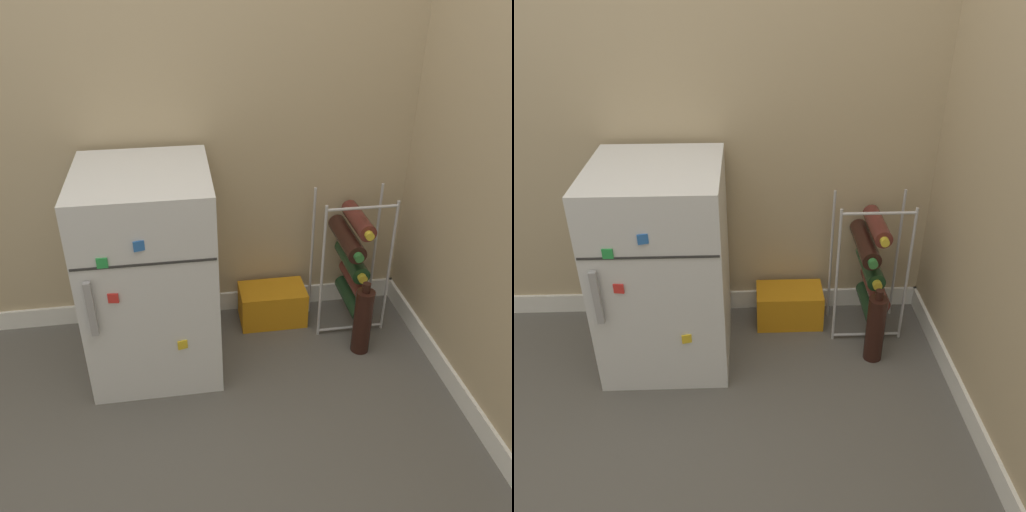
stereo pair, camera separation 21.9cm
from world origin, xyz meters
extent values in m
plane|color=#56544F|center=(0.00, 0.00, 0.00)|extent=(14.00, 14.00, 0.00)
cube|color=tan|center=(0.00, 0.59, 1.25)|extent=(6.93, 0.06, 2.50)
cube|color=white|center=(0.00, 0.55, 0.04)|extent=(6.93, 0.01, 0.09)
cube|color=silver|center=(-0.16, 0.27, 0.41)|extent=(0.49, 0.52, 0.82)
cube|color=#2D2D2D|center=(-0.16, 0.01, 0.60)|extent=(0.48, 0.00, 0.01)
cube|color=#9E9EA3|center=(-0.35, -0.01, 0.45)|extent=(0.02, 0.02, 0.21)
cube|color=green|center=(-0.29, 0.01, 0.62)|extent=(0.04, 0.01, 0.04)
cube|color=red|center=(-0.27, 0.01, 0.48)|extent=(0.04, 0.01, 0.04)
cube|color=yellow|center=(-0.06, 0.01, 0.25)|extent=(0.04, 0.01, 0.04)
cube|color=blue|center=(-0.17, 0.01, 0.67)|extent=(0.04, 0.02, 0.04)
cylinder|color=#B2B2B7|center=(0.53, 0.30, 0.31)|extent=(0.01, 0.01, 0.63)
cylinder|color=#B2B2B7|center=(0.83, 0.30, 0.31)|extent=(0.01, 0.01, 0.63)
cylinder|color=#B2B2B7|center=(0.53, 0.47, 0.31)|extent=(0.01, 0.01, 0.63)
cylinder|color=#B2B2B7|center=(0.83, 0.47, 0.31)|extent=(0.01, 0.01, 0.63)
cylinder|color=#B2B2B7|center=(0.68, 0.30, 0.02)|extent=(0.29, 0.01, 0.01)
cylinder|color=#B2B2B7|center=(0.68, 0.30, 0.61)|extent=(0.29, 0.01, 0.01)
cylinder|color=#19381E|center=(0.70, 0.38, 0.11)|extent=(0.07, 0.27, 0.07)
cylinder|color=black|center=(0.70, 0.24, 0.11)|extent=(0.03, 0.02, 0.03)
cylinder|color=#56231E|center=(0.72, 0.38, 0.21)|extent=(0.08, 0.28, 0.08)
cylinder|color=#2D7033|center=(0.72, 0.23, 0.21)|extent=(0.04, 0.02, 0.04)
cylinder|color=#19381E|center=(0.69, 0.38, 0.31)|extent=(0.08, 0.27, 0.08)
cylinder|color=gold|center=(0.69, 0.24, 0.31)|extent=(0.04, 0.02, 0.04)
cylinder|color=black|center=(0.66, 0.38, 0.43)|extent=(0.08, 0.30, 0.08)
cylinder|color=#2D7033|center=(0.66, 0.22, 0.43)|extent=(0.04, 0.02, 0.04)
cylinder|color=#56231E|center=(0.70, 0.38, 0.51)|extent=(0.07, 0.25, 0.07)
cylinder|color=gold|center=(0.70, 0.24, 0.51)|extent=(0.03, 0.02, 0.03)
cube|color=orange|center=(0.35, 0.43, 0.08)|extent=(0.29, 0.18, 0.17)
cylinder|color=black|center=(0.68, 0.17, 0.15)|extent=(0.08, 0.08, 0.30)
cylinder|color=black|center=(0.68, 0.17, 0.32)|extent=(0.03, 0.03, 0.04)
camera|label=1|loc=(-0.03, -1.55, 1.52)|focal=38.00mm
camera|label=2|loc=(0.19, -1.57, 1.52)|focal=38.00mm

